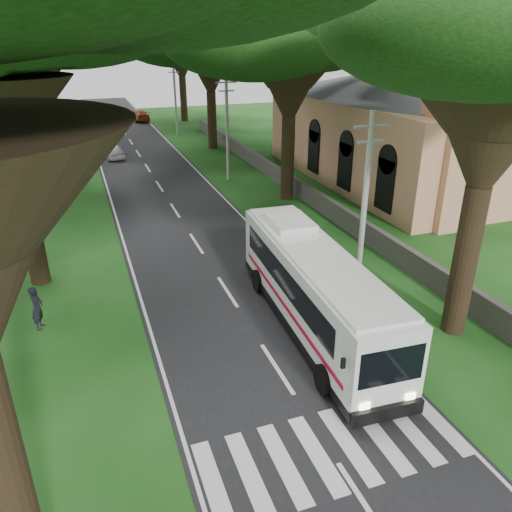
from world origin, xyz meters
The scene contains 18 objects.
ground centered at (0.00, 0.00, 0.00)m, with size 140.00×140.00×0.00m, color #174213.
road centered at (0.00, 25.00, 0.01)m, with size 8.00×120.00×0.04m, color black.
crosswalk centered at (0.00, -2.00, 0.00)m, with size 8.00×3.00×0.01m, color silver.
property_wall centered at (9.00, 24.00, 0.60)m, with size 0.35×50.00×1.20m, color #383533.
church centered at (17.86, 21.55, 4.91)m, with size 14.00×24.00×11.60m.
pole_near centered at (5.50, 6.00, 4.18)m, with size 1.60×0.24×8.00m.
pole_mid centered at (5.50, 26.00, 4.18)m, with size 1.60×0.24×8.00m.
pole_far centered at (5.50, 46.00, 4.18)m, with size 1.60×0.24×8.00m.
tree_l_midb centered at (-7.50, 30.00, 12.49)m, with size 13.46×13.46×15.53m.
tree_l_far centered at (-8.50, 48.00, 12.30)m, with size 13.10×13.10×15.27m.
tree_r_mida centered at (8.00, 20.00, 11.46)m, with size 15.54×15.54×14.85m.
tree_r_midb centered at (7.50, 38.00, 11.19)m, with size 15.51×15.51×14.56m.
tree_r_far centered at (8.50, 56.00, 11.19)m, with size 14.82×14.82×14.44m.
coach_bus centered at (2.34, 4.06, 1.79)m, with size 3.12×11.41×3.33m.
distant_car_a centered at (-2.52, 36.75, 0.71)m, with size 1.60×3.97×1.35m, color #AEADB2.
distant_car_b centered at (-3.00, 57.51, 0.70)m, with size 1.41×4.04×1.33m, color navy.
distant_car_c centered at (2.68, 57.68, 0.74)m, with size 2.00×4.91×1.43m, color maroon.
pedestrian centered at (-7.87, 7.66, 0.91)m, with size 0.66×0.43×1.82m, color black.
Camera 1 is at (-5.52, -11.23, 10.78)m, focal length 35.00 mm.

